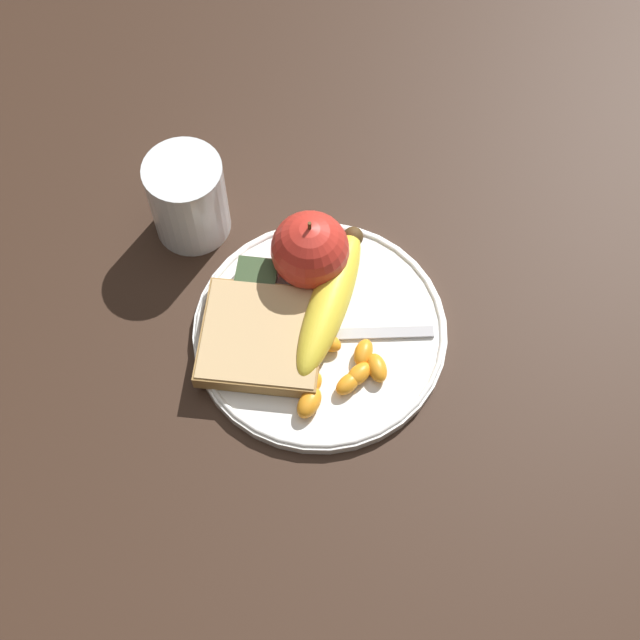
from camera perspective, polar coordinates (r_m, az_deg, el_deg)
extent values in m
plane|color=#332116|center=(0.92, 0.00, -0.92)|extent=(3.00, 3.00, 0.00)
cylinder|color=white|center=(0.91, 0.00, -0.75)|extent=(0.26, 0.26, 0.01)
torus|color=white|center=(0.91, 0.00, -0.58)|extent=(0.26, 0.26, 0.01)
cylinder|color=silver|center=(0.95, -8.45, 7.72)|extent=(0.08, 0.08, 0.10)
cylinder|color=orange|center=(0.96, -8.39, 7.44)|extent=(0.07, 0.07, 0.08)
sphere|color=red|center=(0.91, -0.64, 4.50)|extent=(0.08, 0.08, 0.08)
cylinder|color=brown|center=(0.87, -0.67, 6.04)|extent=(0.00, 0.00, 0.01)
ellipsoid|color=yellow|center=(0.90, 0.61, 1.17)|extent=(0.07, 0.18, 0.04)
sphere|color=#473319|center=(0.94, 2.13, 5.35)|extent=(0.02, 0.02, 0.02)
cube|color=olive|center=(0.89, -3.73, -1.10)|extent=(0.12, 0.12, 0.02)
cube|color=tan|center=(0.89, -3.73, -1.10)|extent=(0.12, 0.11, 0.02)
cube|color=#B2B2B7|center=(0.90, 3.18, -1.11)|extent=(0.13, 0.03, 0.00)
cube|color=#B2B2B7|center=(0.90, -2.72, -1.29)|extent=(0.06, 0.03, 0.00)
cube|color=silver|center=(0.93, -4.05, 2.75)|extent=(0.04, 0.03, 0.02)
cube|color=#334728|center=(0.92, -4.09, 3.09)|extent=(0.04, 0.03, 0.00)
ellipsoid|color=orange|center=(0.87, -0.22, -4.20)|extent=(0.03, 0.03, 0.02)
ellipsoid|color=orange|center=(0.88, 2.50, -3.48)|extent=(0.03, 0.03, 0.02)
ellipsoid|color=orange|center=(0.88, 3.67, -3.08)|extent=(0.03, 0.04, 0.02)
ellipsoid|color=orange|center=(0.89, 2.79, -2.10)|extent=(0.02, 0.03, 0.02)
ellipsoid|color=orange|center=(0.87, 1.80, -4.10)|extent=(0.03, 0.03, 0.02)
ellipsoid|color=orange|center=(0.89, 0.47, -1.39)|extent=(0.04, 0.03, 0.02)
ellipsoid|color=orange|center=(0.86, -0.76, -5.32)|extent=(0.03, 0.04, 0.02)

